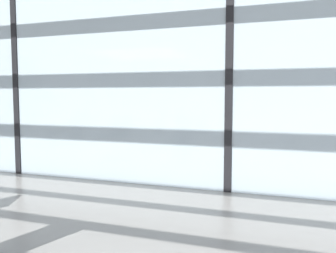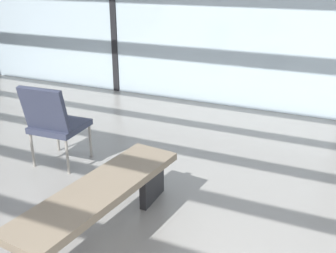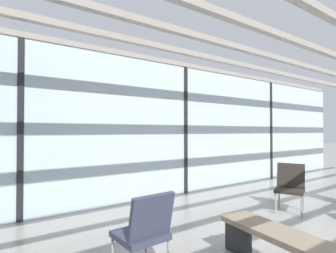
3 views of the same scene
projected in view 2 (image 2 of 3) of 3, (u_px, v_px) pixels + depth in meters
lounge_chair_0 at (54, 120)px, 3.96m from camera, size 0.51×0.55×0.87m
waiting_bench at (101, 199)px, 2.85m from camera, size 0.56×1.69×0.47m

